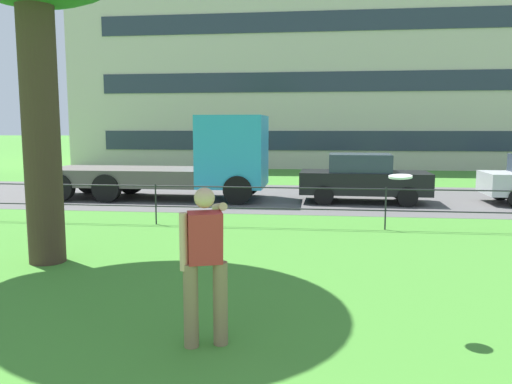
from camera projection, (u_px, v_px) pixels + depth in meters
street_strip at (283, 197)px, 17.30m from camera, size 80.00×7.15×0.01m
park_fence at (268, 199)px, 12.00m from camera, size 38.55×0.04×1.00m
person_thrower at (205, 261)px, 5.40m from camera, size 0.49×0.85×1.74m
frisbee at (400, 177)px, 5.84m from camera, size 0.37×0.37×0.05m
flatbed_truck_left at (189, 162)px, 16.71m from camera, size 7.30×2.43×2.75m
car_black_far_left at (363, 178)px, 16.00m from camera, size 4.05×1.91×1.54m
apartment_building_background at (313, 62)px, 33.82m from camera, size 29.05×12.16×13.48m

